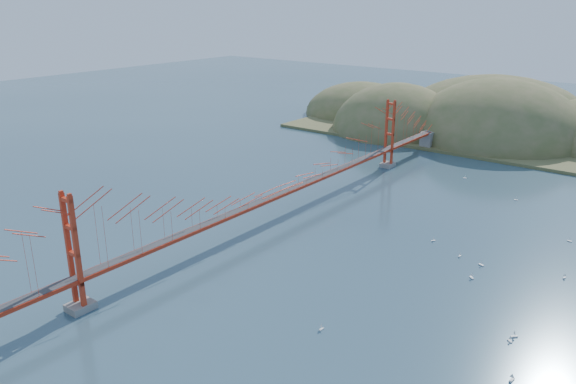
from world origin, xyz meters
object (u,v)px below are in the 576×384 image
Objects in this scene: sailboat_1 at (472,277)px; sailboat_0 at (460,255)px; bridge at (281,166)px; sailboat_2 at (510,340)px.

sailboat_1 reaches higher than sailboat_0.
sailboat_2 is at bearing -17.77° from bridge.
sailboat_1 is 1.31× the size of sailboat_0.
sailboat_2 reaches higher than sailboat_0.
sailboat_1 is (26.71, -1.50, -6.85)m from bridge.
sailboat_1 is (-6.81, 9.24, 0.02)m from sailboat_2.
sailboat_2 is 1.08× the size of sailboat_0.
sailboat_1 is 5.22m from sailboat_0.
sailboat_2 is 0.82× the size of sailboat_1.
bridge reaches higher than sailboat_1.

